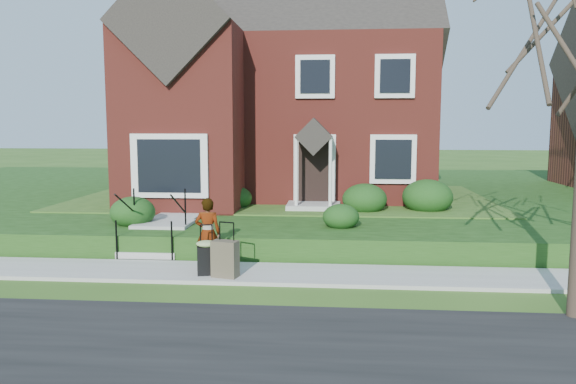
# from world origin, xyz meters

# --- Properties ---
(ground) EXTENTS (120.00, 120.00, 0.00)m
(ground) POSITION_xyz_m (0.00, 0.00, 0.00)
(ground) COLOR #2D5119
(ground) RESTS_ON ground
(street) EXTENTS (60.00, 6.00, 0.01)m
(street) POSITION_xyz_m (0.00, -5.00, 0.01)
(street) COLOR black
(street) RESTS_ON ground
(sidewalk) EXTENTS (60.00, 1.60, 0.08)m
(sidewalk) POSITION_xyz_m (0.00, 0.00, 0.04)
(sidewalk) COLOR #9E9B93
(sidewalk) RESTS_ON ground
(terrace) EXTENTS (44.00, 20.00, 0.60)m
(terrace) POSITION_xyz_m (4.00, 10.90, 0.30)
(terrace) COLOR #19390F
(terrace) RESTS_ON ground
(walkway) EXTENTS (1.20, 6.00, 0.06)m
(walkway) POSITION_xyz_m (-2.50, 5.00, 0.63)
(walkway) COLOR #9E9B93
(walkway) RESTS_ON terrace
(main_house) EXTENTS (10.40, 10.20, 9.40)m
(main_house) POSITION_xyz_m (-0.21, 9.61, 5.26)
(main_house) COLOR maroon
(main_house) RESTS_ON terrace
(front_steps) EXTENTS (1.40, 2.02, 1.50)m
(front_steps) POSITION_xyz_m (-2.50, 1.84, 0.47)
(front_steps) COLOR #9E9B93
(front_steps) RESTS_ON ground
(foundation_shrubs) EXTENTS (10.23, 4.34, 1.05)m
(foundation_shrubs) POSITION_xyz_m (0.68, 4.79, 1.05)
(foundation_shrubs) COLOR #133610
(foundation_shrubs) RESTS_ON terrace
(woman) EXTENTS (0.57, 0.38, 1.53)m
(woman) POSITION_xyz_m (-0.87, 0.23, 0.84)
(woman) COLOR #999999
(woman) RESTS_ON sidewalk
(suitcase_black) EXTENTS (0.51, 0.45, 1.04)m
(suitcase_black) POSITION_xyz_m (-0.77, -0.33, 0.48)
(suitcase_black) COLOR black
(suitcase_black) RESTS_ON sidewalk
(suitcase_olive) EXTENTS (0.57, 0.41, 1.12)m
(suitcase_olive) POSITION_xyz_m (-0.36, -0.46, 0.46)
(suitcase_olive) COLOR #4D4433
(suitcase_olive) RESTS_ON sidewalk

